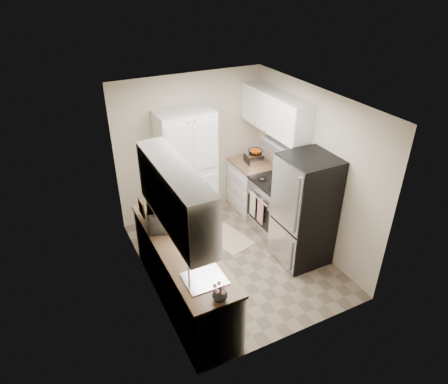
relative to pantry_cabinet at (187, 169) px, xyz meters
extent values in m
plane|color=#7A6B56|center=(0.20, -1.32, -1.00)|extent=(3.20, 3.20, 0.00)
cube|color=#B9AB96|center=(0.20, 0.28, 0.25)|extent=(2.60, 0.04, 2.50)
cube|color=#B9AB96|center=(0.20, -2.92, 0.25)|extent=(2.60, 0.04, 2.50)
cube|color=#B9AB96|center=(-1.10, -1.32, 0.25)|extent=(0.04, 3.20, 2.50)
cube|color=#B9AB96|center=(1.50, -1.32, 0.25)|extent=(0.04, 3.20, 2.50)
cube|color=white|center=(0.20, -1.32, 1.50)|extent=(2.60, 3.20, 0.04)
cube|color=white|center=(-0.93, -2.07, 0.83)|extent=(0.33, 1.60, 0.70)
cube|color=white|center=(1.33, -0.50, 0.89)|extent=(0.33, 1.55, 0.58)
cube|color=#99999E|center=(1.27, -0.93, 0.52)|extent=(0.45, 0.76, 0.13)
cube|color=#B7B7BC|center=(-0.79, -2.47, -0.07)|extent=(0.45, 0.40, 0.02)
cube|color=brown|center=(-1.09, -1.12, 0.18)|extent=(0.02, 0.22, 0.22)
cube|color=white|center=(0.00, 0.00, 0.00)|extent=(0.90, 0.55, 2.00)
cube|color=white|center=(-0.79, -1.75, -0.56)|extent=(0.60, 2.30, 0.88)
cube|color=#846647|center=(-0.79, -1.75, -0.10)|extent=(0.63, 2.33, 0.04)
cube|color=white|center=(1.19, -0.12, -0.56)|extent=(0.60, 0.80, 0.88)
cube|color=#846647|center=(1.19, -0.12, -0.10)|extent=(0.63, 0.83, 0.04)
cube|color=#B7B7BC|center=(1.17, -0.93, -0.55)|extent=(0.64, 0.76, 0.90)
cube|color=black|center=(1.17, -0.93, -0.08)|extent=(0.66, 0.78, 0.03)
cube|color=black|center=(1.46, -0.93, 0.02)|extent=(0.06, 0.76, 0.22)
cube|color=#D79A8B|center=(0.80, -1.06, -0.45)|extent=(0.01, 0.16, 0.42)
cube|color=beige|center=(0.80, -0.83, -0.45)|extent=(0.01, 0.16, 0.42)
cube|color=#B7B7BC|center=(1.14, -1.73, -0.15)|extent=(0.70, 0.72, 1.70)
imported|color=silver|center=(-0.82, -1.20, 0.08)|extent=(0.57, 0.69, 0.33)
cylinder|color=black|center=(-0.94, -0.95, 0.06)|extent=(0.07, 0.07, 0.27)
imported|color=white|center=(-0.77, -2.82, 0.01)|extent=(0.18, 0.18, 0.17)
cube|color=#377F3F|center=(-0.72, -0.75, 0.05)|extent=(0.07, 0.20, 0.26)
cube|color=silver|center=(1.19, -0.15, 0.02)|extent=(0.30, 0.36, 0.19)
cube|color=beige|center=(0.36, -0.81, -0.99)|extent=(0.68, 0.90, 0.01)
camera|label=1|loc=(-2.10, -5.56, 2.99)|focal=32.00mm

